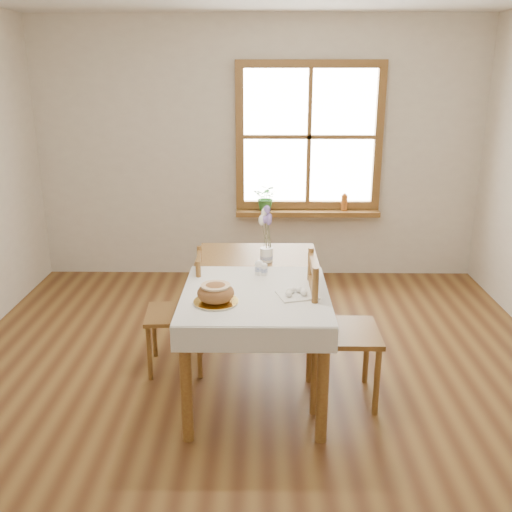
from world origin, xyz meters
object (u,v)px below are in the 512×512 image
Objects in this scene: dining_table at (256,289)px; flower_vase at (266,256)px; chair_left at (175,312)px; chair_right at (343,330)px; bread_plate at (216,302)px.

dining_table is 15.81× the size of flower_vase.
dining_table is 1.84× the size of chair_left.
chair_right reaches higher than flower_vase.
chair_left is at bearing 71.09° from chair_right.
flower_vase reaches higher than dining_table.
flower_vase is at bearing 40.63° from chair_right.
flower_vase is at bearing 77.18° from dining_table.
chair_left is 0.77m from flower_vase.
dining_table is at bearing -102.82° from flower_vase.
chair_left is 0.89× the size of chair_right.
bread_plate is at bearing -110.96° from flower_vase.
chair_left is 0.78m from bread_plate.
dining_table is 1.63× the size of chair_right.
chair_left is at bearing 119.93° from bread_plate.
chair_left reaches higher than dining_table.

